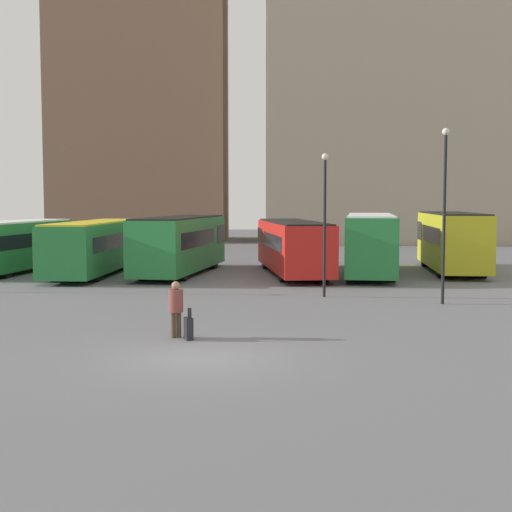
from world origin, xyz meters
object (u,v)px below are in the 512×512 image
bus_5 (452,240)px  lamp_post_0 (444,203)px  traveler (176,304)px  bus_4 (370,242)px  bus_0 (16,244)px  bus_3 (293,245)px  bus_1 (96,245)px  bus_2 (181,243)px  suitcase (189,328)px  lamp_post_1 (325,213)px

bus_5 → lamp_post_0: bearing=169.2°
bus_5 → traveler: size_ratio=6.24×
bus_4 → bus_0: bearing=93.8°
bus_4 → bus_5: 5.05m
bus_3 → traveler: bearing=160.2°
bus_4 → bus_3: bearing=96.1°
bus_4 → lamp_post_0: size_ratio=1.61×
traveler → lamp_post_0: 12.01m
bus_1 → bus_4: bearing=-88.4°
bus_2 → bus_4: bus_4 is taller
suitcase → lamp_post_1: (4.68, 9.17, 3.12)m
traveler → lamp_post_1: (5.08, 8.83, 2.48)m
bus_3 → bus_4: 4.15m
bus_2 → bus_5: size_ratio=1.06×
bus_3 → suitcase: (-3.76, -18.09, -1.25)m
bus_5 → bus_4: bearing=114.1°
bus_3 → traveler: (-4.15, -17.76, -0.60)m
bus_4 → lamp_post_1: bearing=167.7°
bus_3 → bus_2: bearing=80.3°
traveler → lamp_post_1: size_ratio=0.28×
bus_1 → bus_3: bearing=-88.2°
bus_4 → lamp_post_1: lamp_post_1 is taller
bus_0 → lamp_post_1: 19.29m
bus_0 → bus_4: (19.49, -1.39, 0.21)m
bus_3 → bus_5: bus_5 is taller
traveler → bus_5: bearing=-55.1°
bus_5 → lamp_post_1: 13.24m
bus_4 → bus_5: bus_5 is taller
bus_2 → traveler: bearing=-164.6°
bus_0 → bus_3: 15.40m
bus_1 → bus_4: (14.79, -0.37, 0.20)m
bus_3 → suitcase: bearing=161.6°
bus_1 → lamp_post_1: lamp_post_1 is taller
bus_1 → bus_4: 14.79m
traveler → suitcase: traveler is taller
bus_0 → bus_3: bus_3 is taller
bus_5 → lamp_post_0: 13.11m
bus_0 → lamp_post_0: lamp_post_0 is taller
bus_3 → lamp_post_0: (5.30, -10.94, 2.30)m
bus_3 → bus_1: bearing=82.0°
bus_0 → lamp_post_0: 24.10m
bus_1 → bus_5: size_ratio=1.15×
bus_2 → bus_4: (10.19, -0.44, 0.07)m
bus_3 → lamp_post_1: (0.92, -8.92, 1.88)m
lamp_post_1 → bus_0: bearing=147.9°
traveler → lamp_post_1: 10.49m
bus_0 → suitcase: bearing=-140.9°
suitcase → lamp_post_0: 12.08m
bus_1 → bus_4: bus_4 is taller
bus_4 → traveler: bearing=162.7°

